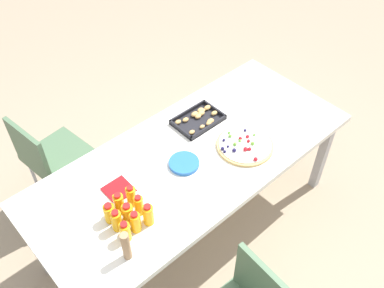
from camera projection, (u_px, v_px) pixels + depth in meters
name	position (u px, v px, depth m)	size (l,w,h in m)	color
ground_plane	(192.00, 223.00, 3.16)	(12.00, 12.00, 0.00)	gray
party_table	(193.00, 163.00, 2.68)	(2.10, 0.90, 0.74)	silver
chair_far_left	(49.00, 156.00, 2.96)	(0.45, 0.45, 0.83)	#4C6B4C
juice_bottle_0	(125.00, 232.00, 2.18)	(0.06, 0.06, 0.13)	#F9AE14
juice_bottle_1	(135.00, 222.00, 2.22)	(0.06, 0.06, 0.14)	#FAAD14
juice_bottle_2	(148.00, 215.00, 2.25)	(0.06, 0.06, 0.14)	#F9AC14
juice_bottle_3	(117.00, 221.00, 2.22)	(0.06, 0.06, 0.14)	#FAAE14
juice_bottle_4	(128.00, 214.00, 2.26)	(0.06, 0.06, 0.14)	#FAAD14
juice_bottle_5	(139.00, 205.00, 2.29)	(0.05, 0.05, 0.14)	#F9AE14
juice_bottle_6	(110.00, 213.00, 2.26)	(0.06, 0.06, 0.13)	#FAAC14
juice_bottle_7	(119.00, 204.00, 2.29)	(0.06, 0.06, 0.15)	#FAAC14
juice_bottle_8	(131.00, 196.00, 2.33)	(0.05, 0.05, 0.15)	#F9AD14
fruit_pizza	(245.00, 145.00, 2.68)	(0.36, 0.36, 0.05)	tan
snack_tray	(199.00, 119.00, 2.85)	(0.32, 0.22, 0.04)	black
plate_stack	(184.00, 163.00, 2.58)	(0.19, 0.19, 0.02)	blue
napkin_stack	(119.00, 190.00, 2.44)	(0.15, 0.15, 0.01)	red
cardboard_tube	(126.00, 246.00, 2.08)	(0.04, 0.04, 0.19)	#9E7A56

